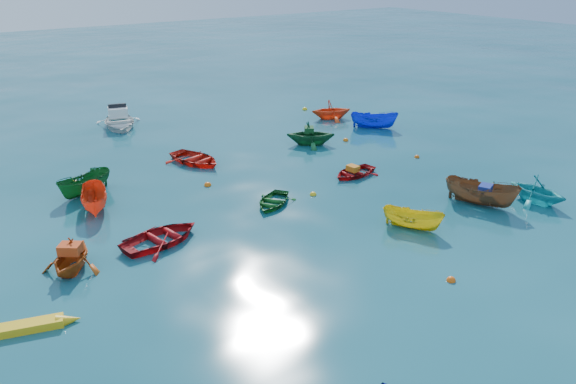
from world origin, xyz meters
TOP-DOWN VIEW (x-y plane):
  - ground at (0.00, 0.00)m, footprint 160.00×160.00m
  - sampan_brown_mid at (6.85, -0.30)m, footprint 2.43×3.52m
  - dinghy_orange_w at (-9.83, 4.24)m, footprint 3.15×3.22m
  - sampan_yellow_mid at (2.56, -0.26)m, footprint 2.09×2.67m
  - dinghy_green_e at (-0.85, 4.98)m, footprint 3.01×2.86m
  - dinghy_cyan_se at (9.12, -1.58)m, footprint 2.42×2.76m
  - dinghy_red_nw at (-6.41, 4.38)m, footprint 3.62×2.87m
  - sampan_orange_n at (-7.56, 8.92)m, footprint 1.90×3.12m
  - dinghy_green_n at (5.79, 11.03)m, footprint 3.68×3.58m
  - dinghy_red_ne at (4.56, 5.69)m, footprint 2.81×2.18m
  - sampan_blue_far at (11.30, 11.53)m, footprint 2.95×3.00m
  - dinghy_red_far at (-1.27, 11.96)m, footprint 3.16×3.82m
  - dinghy_orange_far at (10.39, 14.84)m, footprint 3.37×3.17m
  - sampan_green_far at (-7.39, 10.98)m, footprint 3.12×2.18m
  - kayak_yellow at (-12.27, 1.53)m, footprint 3.50×1.42m
  - motorboat_white at (-2.26, 21.16)m, footprint 3.88×4.69m
  - tarp_blue_a at (6.91, -0.44)m, footprint 0.81×0.73m
  - tarp_orange_a at (-9.80, 4.28)m, footprint 0.93×0.90m
  - tarp_green_b at (5.71, 11.08)m, footprint 0.83×0.88m
  - tarp_orange_b at (4.46, 5.67)m, footprint 0.52×0.65m
  - buoy_or_b at (0.67, -3.91)m, footprint 0.32×0.32m
  - buoy_or_c at (-2.22, 8.67)m, footprint 0.36×0.36m
  - buoy_ye_c at (1.30, 4.82)m, footprint 0.32×0.32m
  - buoy_or_d at (9.25, 5.79)m, footprint 0.30×0.30m
  - buoy_ye_d at (-7.49, 12.60)m, footprint 0.39×0.39m
  - buoy_or_e at (8.00, 10.41)m, footprint 0.34×0.34m
  - buoy_ye_e at (10.37, 17.84)m, footprint 0.38×0.38m

SIDE VIEW (x-z plane):
  - ground at x=0.00m, z-range 0.00..0.00m
  - sampan_brown_mid at x=6.85m, z-range -0.64..0.64m
  - dinghy_orange_w at x=-9.83m, z-range -0.64..0.64m
  - sampan_yellow_mid at x=2.56m, z-range -0.49..0.49m
  - dinghy_green_e at x=-0.85m, z-range -0.25..0.25m
  - dinghy_cyan_se at x=9.12m, z-range -0.69..0.69m
  - dinghy_red_nw at x=-6.41m, z-range -0.34..0.34m
  - sampan_orange_n at x=-7.56m, z-range -0.57..0.57m
  - dinghy_green_n at x=5.79m, z-range -0.74..0.74m
  - dinghy_red_ne at x=4.56m, z-range -0.27..0.27m
  - sampan_blue_far at x=11.30m, z-range -0.59..0.59m
  - dinghy_red_far at x=-1.27m, z-range -0.34..0.34m
  - dinghy_orange_far at x=10.39m, z-range -0.71..0.71m
  - sampan_green_far at x=-7.39m, z-range -0.57..0.57m
  - kayak_yellow at x=-12.27m, z-range -0.17..0.17m
  - motorboat_white at x=-2.26m, z-range -0.72..0.72m
  - buoy_or_b at x=0.67m, z-range -0.16..0.16m
  - buoy_or_c at x=-2.22m, z-range -0.18..0.18m
  - buoy_ye_c at x=1.30m, z-range -0.16..0.16m
  - buoy_or_d at x=9.25m, z-range -0.15..0.15m
  - buoy_ye_d at x=-7.49m, z-range -0.19..0.19m
  - buoy_or_e at x=8.00m, z-range -0.17..0.17m
  - buoy_ye_e at x=10.37m, z-range -0.19..0.19m
  - tarp_orange_b at x=4.46m, z-range 0.27..0.55m
  - tarp_blue_a at x=6.91m, z-range 0.64..0.96m
  - tarp_orange_a at x=-9.80m, z-range 0.64..1.01m
  - tarp_green_b at x=5.71m, z-range 0.74..1.08m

